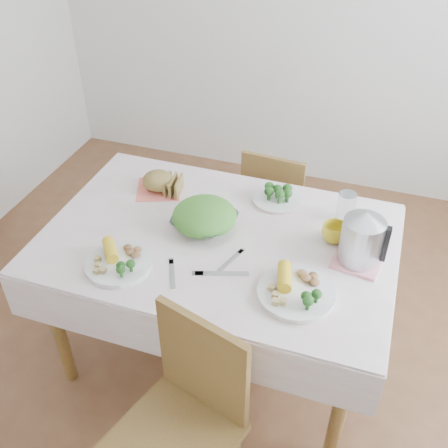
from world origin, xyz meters
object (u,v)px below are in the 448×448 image
(chair_far, at_px, (279,195))
(yellow_mug, at_px, (334,233))
(chair_near, at_px, (173,433))
(dinner_plate_left, at_px, (119,264))
(electric_kettle, at_px, (362,238))
(dinner_plate_right, at_px, (296,293))
(dining_table, at_px, (219,299))
(salad_bowl, at_px, (205,222))

(chair_far, relative_size, yellow_mug, 7.51)
(chair_near, height_order, dinner_plate_left, chair_near)
(chair_far, relative_size, electric_kettle, 3.46)
(chair_far, height_order, dinner_plate_right, chair_far)
(dining_table, distance_m, salad_bowl, 0.43)
(dinner_plate_right, bearing_deg, chair_near, -120.74)
(dining_table, height_order, yellow_mug, yellow_mug)
(dinner_plate_left, xyz_separation_m, yellow_mug, (0.79, 0.44, 0.03))
(yellow_mug, relative_size, electric_kettle, 0.46)
(dining_table, bearing_deg, salad_bowl, 153.62)
(chair_near, bearing_deg, dinner_plate_left, 149.47)
(chair_near, bearing_deg, dinner_plate_right, 76.28)
(chair_near, height_order, dinner_plate_right, chair_near)
(chair_far, height_order, dinner_plate_left, chair_far)
(dining_table, relative_size, electric_kettle, 5.99)
(yellow_mug, height_order, electric_kettle, electric_kettle)
(dining_table, bearing_deg, dinner_plate_left, -135.59)
(chair_near, distance_m, dinner_plate_right, 0.67)
(dinner_plate_left, xyz_separation_m, electric_kettle, (0.90, 0.34, 0.11))
(dining_table, xyz_separation_m, dinner_plate_right, (0.40, -0.24, 0.40))
(salad_bowl, xyz_separation_m, dinner_plate_right, (0.47, -0.28, -0.02))
(dining_table, xyz_separation_m, chair_near, (0.09, -0.75, 0.09))
(dinner_plate_left, distance_m, electric_kettle, 0.97)
(electric_kettle, bearing_deg, chair_far, 145.42)
(dinner_plate_left, distance_m, yellow_mug, 0.90)
(dinner_plate_right, bearing_deg, electric_kettle, 54.48)
(chair_far, distance_m, salad_bowl, 0.86)
(salad_bowl, bearing_deg, dinner_plate_left, -124.65)
(chair_near, relative_size, chair_far, 1.10)
(chair_far, bearing_deg, dinner_plate_left, 74.50)
(dining_table, xyz_separation_m, dinner_plate_left, (-0.31, -0.31, 0.40))
(salad_bowl, xyz_separation_m, yellow_mug, (0.55, 0.09, 0.01))
(salad_bowl, relative_size, dinner_plate_right, 0.89)
(dining_table, height_order, electric_kettle, electric_kettle)
(chair_near, distance_m, dinner_plate_left, 0.68)
(dining_table, height_order, chair_near, chair_near)
(chair_near, distance_m, electric_kettle, 1.02)
(salad_bowl, height_order, dinner_plate_right, salad_bowl)
(dinner_plate_left, relative_size, dinner_plate_right, 0.92)
(chair_far, height_order, electric_kettle, electric_kettle)
(dinner_plate_right, height_order, yellow_mug, yellow_mug)
(chair_near, xyz_separation_m, electric_kettle, (0.50, 0.78, 0.42))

